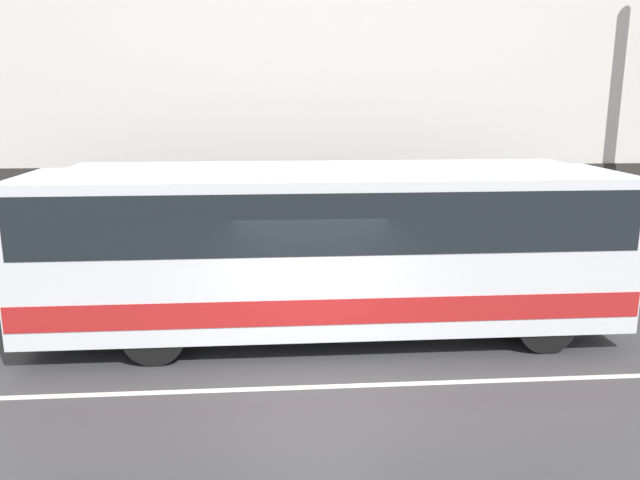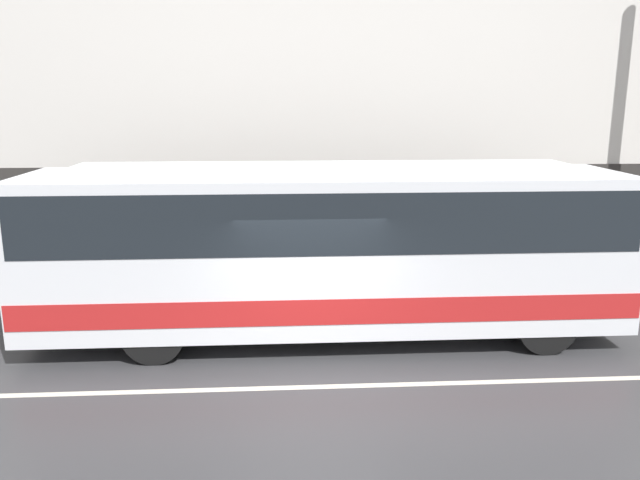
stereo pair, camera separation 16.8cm
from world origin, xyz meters
The scene contains 6 objects.
ground_plane centered at (0.00, 0.00, 0.00)m, with size 60.00×60.00×0.00m, color #38383A.
sidewalk centered at (0.00, 5.13, 0.09)m, with size 60.00×2.26×0.18m.
building_facade centered at (0.00, 6.40, 6.25)m, with size 60.00×0.35×12.93m.
lane_stripe centered at (0.00, 0.00, 0.00)m, with size 54.00×0.14×0.01m.
transit_bus centered at (0.36, 2.20, 1.81)m, with size 10.85×2.53×3.22m.
pedestrian_waiting centered at (0.50, 5.24, 0.95)m, with size 0.36×0.36×1.66m.
Camera 1 is at (-0.63, -8.98, 4.43)m, focal length 35.00 mm.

